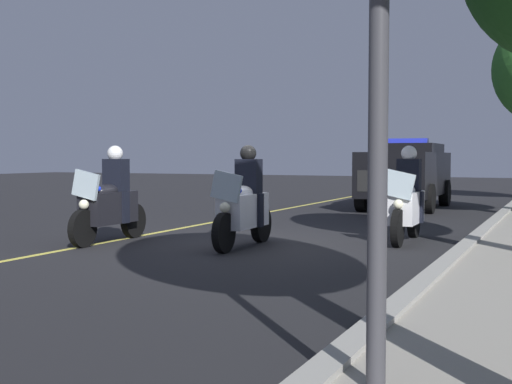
% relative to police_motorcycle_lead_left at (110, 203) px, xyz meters
% --- Properties ---
extents(ground_plane, '(80.00, 80.00, 0.00)m').
position_rel_police_motorcycle_lead_left_xyz_m(ground_plane, '(-0.82, 2.39, -0.70)').
color(ground_plane, black).
extents(curb_strip, '(48.00, 0.24, 0.15)m').
position_rel_police_motorcycle_lead_left_xyz_m(curb_strip, '(-0.82, 5.91, -0.62)').
color(curb_strip, '#9E9B93').
rests_on(curb_strip, ground).
extents(lane_stripe_center, '(48.00, 0.12, 0.01)m').
position_rel_police_motorcycle_lead_left_xyz_m(lane_stripe_center, '(-0.82, -0.07, -0.70)').
color(lane_stripe_center, '#E0D14C').
rests_on(lane_stripe_center, ground).
extents(police_motorcycle_lead_left, '(2.14, 0.57, 1.72)m').
position_rel_police_motorcycle_lead_left_xyz_m(police_motorcycle_lead_left, '(0.00, 0.00, 0.00)').
color(police_motorcycle_lead_left, black).
rests_on(police_motorcycle_lead_left, ground).
extents(police_motorcycle_lead_right, '(2.14, 0.57, 1.72)m').
position_rel_police_motorcycle_lead_left_xyz_m(police_motorcycle_lead_right, '(-0.44, 2.43, 0.00)').
color(police_motorcycle_lead_right, black).
rests_on(police_motorcycle_lead_right, ground).
extents(police_motorcycle_trailing, '(2.14, 0.57, 1.72)m').
position_rel_police_motorcycle_lead_left_xyz_m(police_motorcycle_trailing, '(-2.27, 4.76, 0.00)').
color(police_motorcycle_trailing, black).
rests_on(police_motorcycle_trailing, ground).
extents(police_suv, '(4.95, 2.18, 2.05)m').
position_rel_police_motorcycle_lead_left_xyz_m(police_suv, '(-10.00, 3.06, 0.37)').
color(police_suv, black).
rests_on(police_suv, ground).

